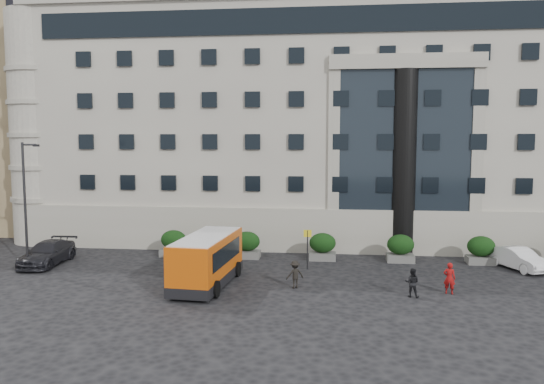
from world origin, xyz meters
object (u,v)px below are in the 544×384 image
at_px(pedestrian_c, 295,274).
at_px(bus_stop_sign, 308,242).
at_px(hedge_d, 400,248).
at_px(hedge_a, 174,243).
at_px(white_taxi, 519,259).
at_px(hedge_c, 322,246).
at_px(red_truck, 91,218).
at_px(parked_car_d, 64,230).
at_px(pedestrian_a, 449,278).
at_px(street_lamp, 26,201).
at_px(hedge_e, 481,250).
at_px(parked_car_c, 47,253).
at_px(pedestrian_b, 412,283).
at_px(hedge_b, 247,245).
at_px(minibus, 207,258).

bearing_deg(pedestrian_c, bus_stop_sign, -119.06).
height_order(hedge_d, bus_stop_sign, bus_stop_sign).
xyz_separation_m(hedge_a, white_taxi, (22.74, -1.31, -0.24)).
xyz_separation_m(hedge_c, red_truck, (-19.47, 6.50, 0.63)).
relative_size(parked_car_d, pedestrian_a, 3.07).
distance_m(street_lamp, red_truck, 11.70).
relative_size(hedge_e, parked_car_c, 0.36).
relative_size(hedge_d, street_lamp, 0.23).
bearing_deg(pedestrian_b, red_truck, -15.23).
bearing_deg(hedge_b, pedestrian_c, -61.68).
relative_size(hedge_d, hedge_e, 1.00).
relative_size(hedge_c, hedge_d, 1.00).
bearing_deg(hedge_c, hedge_b, 180.00).
relative_size(red_truck, parked_car_c, 1.14).
distance_m(white_taxi, pedestrian_b, 10.12).
distance_m(bus_stop_sign, minibus, 6.92).
height_order(hedge_e, pedestrian_c, hedge_e).
bearing_deg(parked_car_c, hedge_a, 22.31).
bearing_deg(pedestrian_c, hedge_d, -155.48).
xyz_separation_m(hedge_b, pedestrian_c, (3.81, -7.06, -0.16)).
bearing_deg(hedge_a, white_taxi, -3.31).
bearing_deg(white_taxi, minibus, 173.01).
distance_m(red_truck, white_taxi, 32.76).
bearing_deg(hedge_e, hedge_d, 180.00).
relative_size(bus_stop_sign, pedestrian_a, 1.50).
relative_size(hedge_b, pedestrian_b, 1.21).
distance_m(hedge_b, pedestrian_c, 8.03).
xyz_separation_m(street_lamp, white_taxi, (30.68, 3.49, -3.68)).
bearing_deg(pedestrian_a, street_lamp, 12.28).
bearing_deg(hedge_d, pedestrian_b, -93.00).
xyz_separation_m(hedge_b, minibus, (-1.13, -7.08, 0.63)).
bearing_deg(hedge_a, red_truck, 144.37).
height_order(hedge_a, minibus, minibus).
relative_size(bus_stop_sign, red_truck, 0.43).
height_order(hedge_b, pedestrian_c, hedge_b).
relative_size(hedge_e, pedestrian_b, 1.21).
relative_size(hedge_c, red_truck, 0.31).
bearing_deg(minibus, hedge_e, 27.81).
distance_m(hedge_e, minibus, 18.18).
height_order(pedestrian_b, pedestrian_c, pedestrian_c).
height_order(hedge_b, hedge_e, same).
height_order(hedge_d, street_lamp, street_lamp).
distance_m(hedge_b, red_truck, 15.69).
bearing_deg(red_truck, hedge_b, -31.23).
height_order(hedge_b, hedge_d, same).
xyz_separation_m(street_lamp, red_truck, (-1.13, 11.30, -2.81)).
distance_m(hedge_c, pedestrian_b, 9.36).
height_order(bus_stop_sign, pedestrian_c, bus_stop_sign).
height_order(parked_car_c, pedestrian_b, pedestrian_b).
bearing_deg(hedge_c, hedge_d, 0.00).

